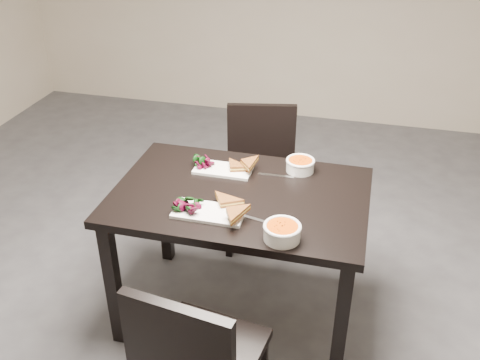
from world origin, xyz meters
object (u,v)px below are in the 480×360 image
at_px(chair_far, 261,167).
at_px(soup_bowl_near, 282,231).
at_px(table, 240,210).
at_px(chair_near, 195,359).
at_px(plate_far, 223,170).
at_px(plate_near, 209,212).
at_px(soup_bowl_far, 300,164).

distance_m(chair_far, soup_bowl_near, 1.14).
distance_m(table, chair_near, 0.80).
relative_size(chair_near, plate_far, 2.94).
bearing_deg(table, plate_far, 126.45).
xyz_separation_m(chair_far, plate_near, (-0.03, -0.94, 0.27)).
bearing_deg(chair_near, table, 99.97).
bearing_deg(chair_far, plate_far, -109.73).
distance_m(table, plate_near, 0.25).
height_order(chair_far, soup_bowl_far, chair_far).
distance_m(table, chair_far, 0.76).
bearing_deg(chair_near, plate_near, 109.38).
distance_m(plate_far, soup_bowl_far, 0.39).
bearing_deg(soup_bowl_near, soup_bowl_far, 91.55).
bearing_deg(soup_bowl_near, chair_far, 106.70).
bearing_deg(soup_bowl_near, chair_near, -116.72).
xyz_separation_m(chair_far, soup_bowl_far, (0.30, -0.46, 0.30)).
height_order(plate_near, plate_far, plate_near).
distance_m(table, soup_bowl_far, 0.39).
bearing_deg(table, soup_bowl_far, 49.22).
xyz_separation_m(table, soup_bowl_far, (0.24, 0.28, 0.14)).
relative_size(soup_bowl_near, plate_far, 0.55).
relative_size(chair_far, plate_far, 2.94).
xyz_separation_m(chair_near, soup_bowl_far, (0.22, 1.06, 0.30)).
height_order(chair_near, soup_bowl_far, chair_near).
distance_m(plate_near, soup_bowl_near, 0.36).
height_order(table, chair_near, chair_near).
bearing_deg(plate_far, soup_bowl_near, -51.45).
relative_size(table, chair_near, 1.41).
bearing_deg(soup_bowl_near, table, 129.74).
xyz_separation_m(plate_far, soup_bowl_far, (0.38, 0.10, 0.03)).
distance_m(chair_near, plate_far, 1.01).
height_order(plate_far, soup_bowl_far, soup_bowl_far).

